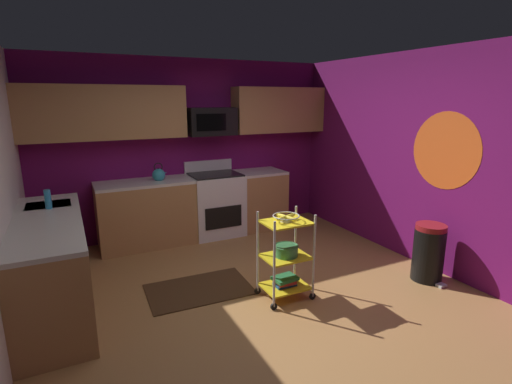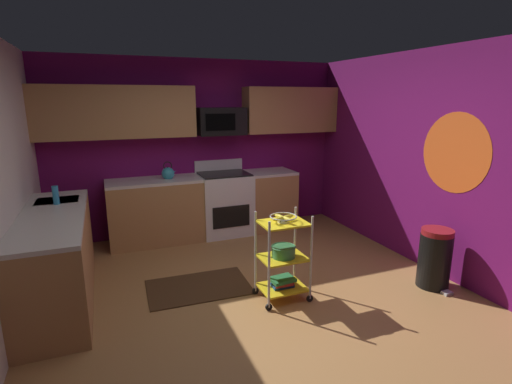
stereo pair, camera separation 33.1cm
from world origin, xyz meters
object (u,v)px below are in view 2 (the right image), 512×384
Objects in this scene: microwave at (221,121)px; dish_soap_bottle at (56,195)px; mixing_bowl_large at (283,251)px; kettle at (168,173)px; trash_can at (435,258)px; oven_range at (225,203)px; rolling_cart at (283,258)px; book_stack at (282,282)px; fruit_bowl at (283,218)px.

microwave is 3.50× the size of dish_soap_bottle.
mixing_bowl_large is 0.95× the size of kettle.
dish_soap_bottle is 0.30× the size of trash_can.
dish_soap_bottle is (-2.17, -0.94, 0.54)m from oven_range.
kettle is at bearing -179.73° from oven_range.
rolling_cart is 3.47× the size of kettle.
rolling_cart is (-0.05, -2.16, -0.03)m from oven_range.
book_stack is at bearing 167.29° from trash_can.
mixing_bowl_large is at bearing 167.23° from trash_can.
mixing_bowl_large reaches higher than book_stack.
book_stack is 1.31× the size of dish_soap_bottle.
mixing_bowl_large is at bearing 0.00° from rolling_cart.
rolling_cart is 3.63× the size of mixing_bowl_large.
dish_soap_bottle is (-2.17, -1.05, -0.68)m from microwave.
kettle is 1.32× the size of dish_soap_bottle.
book_stack is (-0.05, -2.16, -0.30)m from oven_range.
dish_soap_bottle is (-2.12, 1.22, 0.14)m from fruit_bowl.
fruit_bowl is 1.03× the size of book_stack.
trash_can is at bearing -46.07° from kettle.
dish_soap_bottle is at bearing -154.25° from microwave.
kettle reaches higher than trash_can.
trash_can is at bearing -12.77° from mixing_bowl_large.
microwave is (-0.00, 0.10, 1.22)m from oven_range.
oven_range is 0.98m from kettle.
kettle is at bearing 34.92° from dish_soap_bottle.
kettle reaches higher than fruit_bowl.
dish_soap_bottle reaches higher than mixing_bowl_large.
microwave reaches higher than trash_can.
trash_can is (1.61, -2.54, -0.15)m from oven_range.
microwave is at bearing 25.75° from dish_soap_bottle.
oven_range reaches higher than book_stack.
book_stack is at bearing 90.00° from rolling_cart.
mixing_bowl_large is 0.34m from book_stack.
kettle is at bearing 109.80° from fruit_bowl.
rolling_cart reaches higher than trash_can.
trash_can reaches higher than book_stack.
kettle is (-0.83, -0.11, -0.70)m from microwave.
fruit_bowl is (-0.05, -2.27, -0.82)m from microwave.
rolling_cart is 2.51m from dish_soap_bottle.
dish_soap_bottle reaches higher than oven_range.
mixing_bowl_large is 1.26× the size of dish_soap_bottle.
dish_soap_bottle is at bearing -145.08° from kettle.
oven_range is at bearing -89.74° from microwave.
mixing_bowl_large is at bearing -0.00° from fruit_bowl.
microwave is 2.59m from rolling_cart.
book_stack is (-0.01, 0.00, -0.34)m from mixing_bowl_large.
rolling_cart is at bearing -91.26° from microwave.
book_stack is (-0.05, -2.27, -1.52)m from microwave.
dish_soap_bottle is at bearing 150.11° from book_stack.
trash_can is at bearing -57.55° from oven_range.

